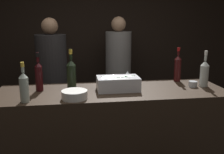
{
  "coord_description": "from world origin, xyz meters",
  "views": [
    {
      "loc": [
        -0.32,
        -1.89,
        1.72
      ],
      "look_at": [
        0.0,
        0.37,
        1.19
      ],
      "focal_mm": 40.0,
      "sensor_mm": 36.0,
      "label": 1
    }
  ],
  "objects_px": {
    "wine_glass": "(127,74)",
    "rose_wine_bottle": "(24,86)",
    "person_blond_tee": "(118,71)",
    "candle_votive": "(193,84)",
    "red_wine_bottle_tall": "(178,67)",
    "champagne_bottle": "(71,72)",
    "ice_bin_with_bottles": "(118,83)",
    "white_wine_bottle": "(204,73)",
    "person_in_hoodie": "(52,78)",
    "red_wine_bottle_black_foil": "(39,75)",
    "bowl_white": "(75,94)"
  },
  "relations": [
    {
      "from": "person_in_hoodie",
      "to": "rose_wine_bottle",
      "type": "bearing_deg",
      "value": -117.54
    },
    {
      "from": "red_wine_bottle_black_foil",
      "to": "champagne_bottle",
      "type": "height_order",
      "value": "champagne_bottle"
    },
    {
      "from": "red_wine_bottle_black_foil",
      "to": "red_wine_bottle_tall",
      "type": "relative_size",
      "value": 0.99
    },
    {
      "from": "candle_votive",
      "to": "person_blond_tee",
      "type": "xyz_separation_m",
      "value": [
        -0.52,
        1.32,
        -0.12
      ]
    },
    {
      "from": "ice_bin_with_bottles",
      "to": "bowl_white",
      "type": "distance_m",
      "value": 0.45
    },
    {
      "from": "bowl_white",
      "to": "champagne_bottle",
      "type": "distance_m",
      "value": 0.39
    },
    {
      "from": "wine_glass",
      "to": "rose_wine_bottle",
      "type": "relative_size",
      "value": 0.39
    },
    {
      "from": "wine_glass",
      "to": "ice_bin_with_bottles",
      "type": "bearing_deg",
      "value": -119.87
    },
    {
      "from": "candle_votive",
      "to": "rose_wine_bottle",
      "type": "distance_m",
      "value": 1.57
    },
    {
      "from": "candle_votive",
      "to": "person_in_hoodie",
      "type": "distance_m",
      "value": 1.78
    },
    {
      "from": "person_blond_tee",
      "to": "champagne_bottle",
      "type": "bearing_deg",
      "value": 73.81
    },
    {
      "from": "white_wine_bottle",
      "to": "champagne_bottle",
      "type": "xyz_separation_m",
      "value": [
        -1.3,
        0.15,
        0.01
      ]
    },
    {
      "from": "ice_bin_with_bottles",
      "to": "person_in_hoodie",
      "type": "xyz_separation_m",
      "value": [
        -0.7,
        1.04,
        -0.18
      ]
    },
    {
      "from": "person_blond_tee",
      "to": "wine_glass",
      "type": "bearing_deg",
      "value": 98.68
    },
    {
      "from": "wine_glass",
      "to": "candle_votive",
      "type": "bearing_deg",
      "value": -21.64
    },
    {
      "from": "white_wine_bottle",
      "to": "person_in_hoodie",
      "type": "relative_size",
      "value": 0.2
    },
    {
      "from": "champagne_bottle",
      "to": "person_blond_tee",
      "type": "xyz_separation_m",
      "value": [
        0.66,
        1.17,
        -0.24
      ]
    },
    {
      "from": "person_blond_tee",
      "to": "white_wine_bottle",
      "type": "bearing_deg",
      "value": 129.0
    },
    {
      "from": "wine_glass",
      "to": "candle_votive",
      "type": "xyz_separation_m",
      "value": [
        0.61,
        -0.24,
        -0.06
      ]
    },
    {
      "from": "rose_wine_bottle",
      "to": "person_blond_tee",
      "type": "distance_m",
      "value": 1.89
    },
    {
      "from": "candle_votive",
      "to": "red_wine_bottle_tall",
      "type": "height_order",
      "value": "red_wine_bottle_tall"
    },
    {
      "from": "wine_glass",
      "to": "rose_wine_bottle",
      "type": "height_order",
      "value": "rose_wine_bottle"
    },
    {
      "from": "red_wine_bottle_black_foil",
      "to": "red_wine_bottle_tall",
      "type": "height_order",
      "value": "red_wine_bottle_tall"
    },
    {
      "from": "rose_wine_bottle",
      "to": "person_in_hoodie",
      "type": "height_order",
      "value": "person_in_hoodie"
    },
    {
      "from": "rose_wine_bottle",
      "to": "person_in_hoodie",
      "type": "xyz_separation_m",
      "value": [
        0.1,
        1.28,
        -0.24
      ]
    },
    {
      "from": "rose_wine_bottle",
      "to": "red_wine_bottle_black_foil",
      "type": "relative_size",
      "value": 0.91
    },
    {
      "from": "white_wine_bottle",
      "to": "person_blond_tee",
      "type": "bearing_deg",
      "value": 115.75
    },
    {
      "from": "person_blond_tee",
      "to": "red_wine_bottle_tall",
      "type": "bearing_deg",
      "value": 126.4
    },
    {
      "from": "champagne_bottle",
      "to": "ice_bin_with_bottles",
      "type": "bearing_deg",
      "value": -21.39
    },
    {
      "from": "candle_votive",
      "to": "red_wine_bottle_tall",
      "type": "distance_m",
      "value": 0.28
    },
    {
      "from": "candle_votive",
      "to": "ice_bin_with_bottles",
      "type": "bearing_deg",
      "value": -179.19
    },
    {
      "from": "person_blond_tee",
      "to": "red_wine_bottle_black_foil",
      "type": "bearing_deg",
      "value": 66.07
    },
    {
      "from": "champagne_bottle",
      "to": "person_blond_tee",
      "type": "distance_m",
      "value": 1.36
    },
    {
      "from": "candle_votive",
      "to": "red_wine_bottle_black_foil",
      "type": "height_order",
      "value": "red_wine_bottle_black_foil"
    },
    {
      "from": "ice_bin_with_bottles",
      "to": "white_wine_bottle",
      "type": "distance_m",
      "value": 0.87
    },
    {
      "from": "ice_bin_with_bottles",
      "to": "person_in_hoodie",
      "type": "distance_m",
      "value": 1.26
    },
    {
      "from": "bowl_white",
      "to": "person_in_hoodie",
      "type": "height_order",
      "value": "person_in_hoodie"
    },
    {
      "from": "bowl_white",
      "to": "red_wine_bottle_black_foil",
      "type": "distance_m",
      "value": 0.45
    },
    {
      "from": "red_wine_bottle_black_foil",
      "to": "person_in_hoodie",
      "type": "distance_m",
      "value": 0.99
    },
    {
      "from": "candle_votive",
      "to": "white_wine_bottle",
      "type": "bearing_deg",
      "value": 2.68
    },
    {
      "from": "rose_wine_bottle",
      "to": "ice_bin_with_bottles",
      "type": "bearing_deg",
      "value": 16.58
    },
    {
      "from": "red_wine_bottle_black_foil",
      "to": "white_wine_bottle",
      "type": "bearing_deg",
      "value": -2.25
    },
    {
      "from": "red_wine_bottle_tall",
      "to": "person_blond_tee",
      "type": "height_order",
      "value": "person_blond_tee"
    },
    {
      "from": "wine_glass",
      "to": "person_blond_tee",
      "type": "bearing_deg",
      "value": 85.43
    },
    {
      "from": "red_wine_bottle_tall",
      "to": "person_blond_tee",
      "type": "xyz_separation_m",
      "value": [
        -0.46,
        1.08,
        -0.24
      ]
    },
    {
      "from": "wine_glass",
      "to": "rose_wine_bottle",
      "type": "xyz_separation_m",
      "value": [
        -0.94,
        -0.49,
        0.04
      ]
    },
    {
      "from": "ice_bin_with_bottles",
      "to": "rose_wine_bottle",
      "type": "relative_size",
      "value": 1.2
    },
    {
      "from": "person_in_hoodie",
      "to": "ice_bin_with_bottles",
      "type": "bearing_deg",
      "value": -79.35
    },
    {
      "from": "champagne_bottle",
      "to": "person_blond_tee",
      "type": "relative_size",
      "value": 0.21
    },
    {
      "from": "red_wine_bottle_black_foil",
      "to": "champagne_bottle",
      "type": "xyz_separation_m",
      "value": [
        0.29,
        0.09,
        -0.0
      ]
    }
  ]
}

